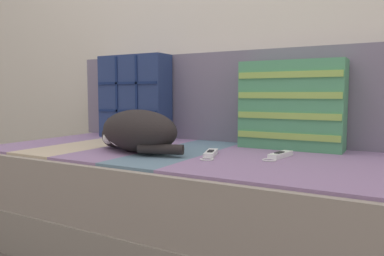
{
  "coord_description": "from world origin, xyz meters",
  "views": [
    {
      "loc": [
        0.78,
        -1.24,
        0.64
      ],
      "look_at": [
        0.06,
        0.02,
        0.51
      ],
      "focal_mm": 35.0,
      "sensor_mm": 36.0,
      "label": 1
    }
  ],
  "objects_px": {
    "throw_pillow_striped": "(291,105)",
    "sleeping_cat": "(136,131)",
    "game_remote_near": "(210,154)",
    "throw_pillow_quilted": "(135,97)",
    "couch": "(188,198)",
    "game_remote_far": "(280,155)"
  },
  "relations": [
    {
      "from": "throw_pillow_striped",
      "to": "sleeping_cat",
      "type": "xyz_separation_m",
      "value": [
        -0.53,
        -0.38,
        -0.1
      ]
    },
    {
      "from": "throw_pillow_striped",
      "to": "game_remote_near",
      "type": "distance_m",
      "value": 0.43
    },
    {
      "from": "throw_pillow_quilted",
      "to": "sleeping_cat",
      "type": "xyz_separation_m",
      "value": [
        0.3,
        -0.38,
        -0.14
      ]
    },
    {
      "from": "sleeping_cat",
      "to": "couch",
      "type": "bearing_deg",
      "value": 42.23
    },
    {
      "from": "couch",
      "to": "sleeping_cat",
      "type": "xyz_separation_m",
      "value": [
        -0.16,
        -0.14,
        0.29
      ]
    },
    {
      "from": "couch",
      "to": "game_remote_far",
      "type": "height_order",
      "value": "game_remote_far"
    },
    {
      "from": "couch",
      "to": "game_remote_far",
      "type": "xyz_separation_m",
      "value": [
        0.39,
        -0.0,
        0.21
      ]
    },
    {
      "from": "throw_pillow_quilted",
      "to": "game_remote_far",
      "type": "distance_m",
      "value": 0.91
    },
    {
      "from": "couch",
      "to": "sleeping_cat",
      "type": "distance_m",
      "value": 0.36
    },
    {
      "from": "throw_pillow_quilted",
      "to": "throw_pillow_striped",
      "type": "xyz_separation_m",
      "value": [
        0.83,
        -0.0,
        -0.03
      ]
    },
    {
      "from": "game_remote_far",
      "to": "couch",
      "type": "bearing_deg",
      "value": 179.54
    },
    {
      "from": "throw_pillow_quilted",
      "to": "game_remote_near",
      "type": "xyz_separation_m",
      "value": [
        0.62,
        -0.33,
        -0.21
      ]
    },
    {
      "from": "throw_pillow_striped",
      "to": "game_remote_far",
      "type": "distance_m",
      "value": 0.3
    },
    {
      "from": "game_remote_far",
      "to": "game_remote_near",
      "type": "bearing_deg",
      "value": -158.21
    },
    {
      "from": "couch",
      "to": "throw_pillow_quilted",
      "type": "height_order",
      "value": "throw_pillow_quilted"
    },
    {
      "from": "throw_pillow_quilted",
      "to": "game_remote_far",
      "type": "xyz_separation_m",
      "value": [
        0.85,
        -0.24,
        -0.21
      ]
    },
    {
      "from": "sleeping_cat",
      "to": "game_remote_near",
      "type": "bearing_deg",
      "value": 8.33
    },
    {
      "from": "game_remote_far",
      "to": "sleeping_cat",
      "type": "bearing_deg",
      "value": -165.69
    },
    {
      "from": "couch",
      "to": "game_remote_near",
      "type": "distance_m",
      "value": 0.28
    },
    {
      "from": "game_remote_far",
      "to": "throw_pillow_striped",
      "type": "bearing_deg",
      "value": 95.76
    },
    {
      "from": "couch",
      "to": "throw_pillow_striped",
      "type": "distance_m",
      "value": 0.59
    },
    {
      "from": "couch",
      "to": "throw_pillow_quilted",
      "type": "distance_m",
      "value": 0.67
    }
  ]
}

